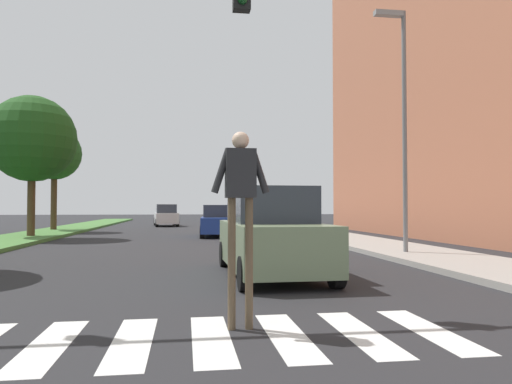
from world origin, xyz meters
name	(u,v)px	position (x,y,z in m)	size (l,w,h in m)	color
ground_plane	(174,234)	(0.00, 30.00, 0.00)	(140.00, 140.00, 0.00)	#262628
crosswalk	(132,341)	(0.00, 8.40, 0.00)	(7.65, 2.20, 0.01)	silver
median_strip	(31,236)	(-6.95, 28.00, 0.07)	(3.09, 64.00, 0.15)	#477A38
tree_far	(32,139)	(-6.72, 27.14, 4.80)	(4.15, 4.15, 6.74)	#4C3823
tree_distant	(54,154)	(-7.37, 33.67, 4.77)	(3.22, 3.22, 6.28)	#4C3823
sidewalk_right	(320,234)	(7.83, 28.00, 0.07)	(3.00, 64.00, 0.15)	#9E9991
street_lamp_right	(402,108)	(7.23, 16.77, 4.59)	(1.02, 0.24, 7.50)	slate
pedestrian_performer	(240,197)	(1.28, 8.78, 1.66)	(0.75, 0.24, 2.49)	brown
suv_crossing	(271,234)	(2.50, 13.38, 0.93)	(2.04, 4.63, 1.97)	gray
sedan_midblock	(219,222)	(2.34, 27.74, 0.76)	(2.12, 4.25, 1.63)	navy
sedan_distant	(166,216)	(-0.90, 41.68, 0.80)	(2.15, 4.51, 1.72)	silver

